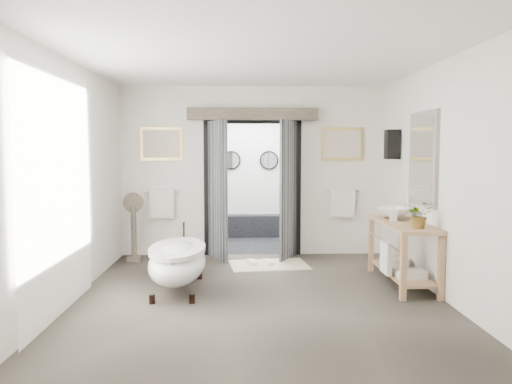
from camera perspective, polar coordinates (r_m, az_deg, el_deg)
ground_plane at (r=6.35m, az=0.18°, el=-11.77°), size 5.00×5.00×0.00m
room_shell at (r=5.97m, az=-0.12°, el=5.25°), size 4.52×5.02×2.91m
shower_room at (r=10.12m, az=-0.61°, el=-0.35°), size 2.22×2.01×2.51m
back_wall_dressing at (r=8.40m, az=-0.37°, el=3.10°), size 3.82×0.77×2.52m
clawfoot_tub at (r=6.57m, az=-8.94°, el=-7.82°), size 0.71×1.60×0.78m
vanity at (r=7.02m, az=16.25°, el=-6.11°), size 0.57×1.60×0.85m
pedestal_mirror at (r=8.41m, az=-13.78°, el=-4.41°), size 0.33×0.22×1.13m
rug at (r=7.95m, az=1.48°, el=-8.31°), size 1.29×0.94×0.01m
slippers at (r=7.97m, az=0.47°, el=-8.02°), size 0.44×0.30×0.05m
basin at (r=7.23m, az=15.41°, el=-2.36°), size 0.50×0.50×0.16m
plant at (r=6.46m, az=18.18°, el=-2.51°), size 0.35×0.32×0.33m
soap_bottle_a at (r=7.06m, az=15.44°, el=-2.38°), size 0.10×0.10×0.20m
soap_bottle_b at (r=7.48m, az=14.61°, el=-2.02°), size 0.17×0.17×0.19m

